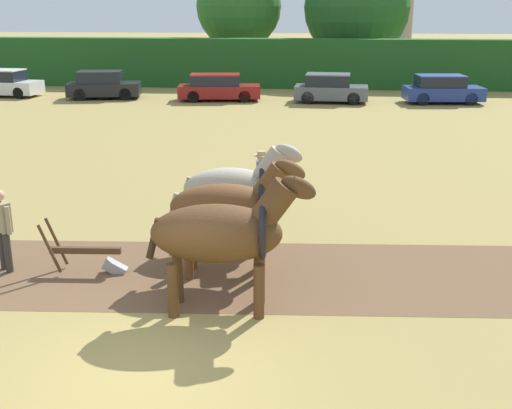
{
  "coord_description": "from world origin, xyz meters",
  "views": [
    {
      "loc": [
        2.36,
        -7.66,
        4.9
      ],
      "look_at": [
        1.13,
        4.56,
        1.1
      ],
      "focal_mm": 45.0,
      "sensor_mm": 36.0,
      "label": 1
    }
  ],
  "objects_px": {
    "tree_left": "(239,6)",
    "draft_horse_trail_left": "(235,188)",
    "parked_car_center": "(330,89)",
    "farmer_at_plow": "(2,225)",
    "parked_car_far_left": "(5,84)",
    "parked_car_left": "(103,85)",
    "parked_car_center_right": "(442,90)",
    "plow": "(92,257)",
    "farmer_beside_team": "(262,180)",
    "tree_center_left": "(357,7)",
    "draft_horse_lead_left": "(223,233)",
    "parked_car_center_left": "(218,88)",
    "draft_horse_lead_right": "(230,207)"
  },
  "relations": [
    {
      "from": "farmer_at_plow",
      "to": "parked_car_left",
      "type": "height_order",
      "value": "farmer_at_plow"
    },
    {
      "from": "farmer_beside_team",
      "to": "parked_car_center_right",
      "type": "xyz_separation_m",
      "value": [
        7.69,
        20.28,
        -0.26
      ]
    },
    {
      "from": "farmer_at_plow",
      "to": "parked_car_far_left",
      "type": "bearing_deg",
      "value": 64.25
    },
    {
      "from": "draft_horse_trail_left",
      "to": "parked_car_center",
      "type": "bearing_deg",
      "value": 80.35
    },
    {
      "from": "draft_horse_trail_left",
      "to": "parked_car_center",
      "type": "height_order",
      "value": "draft_horse_trail_left"
    },
    {
      "from": "draft_horse_lead_right",
      "to": "parked_car_center_left",
      "type": "distance_m",
      "value": 23.76
    },
    {
      "from": "draft_horse_lead_right",
      "to": "parked_car_center",
      "type": "distance_m",
      "value": 23.45
    },
    {
      "from": "tree_center_left",
      "to": "parked_car_center",
      "type": "distance_m",
      "value": 12.56
    },
    {
      "from": "tree_center_left",
      "to": "parked_car_center_left",
      "type": "height_order",
      "value": "tree_center_left"
    },
    {
      "from": "farmer_at_plow",
      "to": "farmer_beside_team",
      "type": "height_order",
      "value": "farmer_beside_team"
    },
    {
      "from": "tree_center_left",
      "to": "farmer_at_plow",
      "type": "relative_size",
      "value": 5.21
    },
    {
      "from": "draft_horse_trail_left",
      "to": "parked_car_left",
      "type": "distance_m",
      "value": 24.38
    },
    {
      "from": "tree_center_left",
      "to": "draft_horse_lead_left",
      "type": "relative_size",
      "value": 2.97
    },
    {
      "from": "tree_left",
      "to": "draft_horse_trail_left",
      "type": "height_order",
      "value": "tree_left"
    },
    {
      "from": "farmer_beside_team",
      "to": "parked_car_center_left",
      "type": "xyz_separation_m",
      "value": [
        -4.23,
        20.07,
        -0.29
      ]
    },
    {
      "from": "plow",
      "to": "parked_car_center_right",
      "type": "bearing_deg",
      "value": 62.06
    },
    {
      "from": "draft_horse_trail_left",
      "to": "draft_horse_lead_left",
      "type": "bearing_deg",
      "value": -90.03
    },
    {
      "from": "tree_center_left",
      "to": "plow",
      "type": "distance_m",
      "value": 36.15
    },
    {
      "from": "draft_horse_lead_left",
      "to": "farmer_beside_team",
      "type": "bearing_deg",
      "value": 83.92
    },
    {
      "from": "draft_horse_lead_right",
      "to": "plow",
      "type": "bearing_deg",
      "value": -180.0
    },
    {
      "from": "tree_center_left",
      "to": "parked_car_far_left",
      "type": "distance_m",
      "value": 23.41
    },
    {
      "from": "parked_car_center_left",
      "to": "tree_left",
      "type": "bearing_deg",
      "value": 84.3
    },
    {
      "from": "draft_horse_lead_right",
      "to": "draft_horse_lead_left",
      "type": "bearing_deg",
      "value": -89.9
    },
    {
      "from": "plow",
      "to": "parked_car_center_right",
      "type": "height_order",
      "value": "parked_car_center_right"
    },
    {
      "from": "tree_left",
      "to": "parked_car_center_left",
      "type": "xyz_separation_m",
      "value": [
        0.31,
        -11.68,
        -4.23
      ]
    },
    {
      "from": "draft_horse_trail_left",
      "to": "parked_car_center_left",
      "type": "relative_size",
      "value": 0.58
    },
    {
      "from": "farmer_beside_team",
      "to": "parked_car_far_left",
      "type": "distance_m",
      "value": 26.39
    },
    {
      "from": "tree_center_left",
      "to": "farmer_beside_team",
      "type": "xyz_separation_m",
      "value": [
        -3.6,
        -31.73,
        -3.87
      ]
    },
    {
      "from": "parked_car_left",
      "to": "parked_car_center_right",
      "type": "height_order",
      "value": "parked_car_left"
    },
    {
      "from": "tree_left",
      "to": "tree_center_left",
      "type": "distance_m",
      "value": 8.15
    },
    {
      "from": "farmer_beside_team",
      "to": "parked_car_center_right",
      "type": "height_order",
      "value": "farmer_beside_team"
    },
    {
      "from": "draft_horse_lead_left",
      "to": "draft_horse_trail_left",
      "type": "height_order",
      "value": "draft_horse_lead_left"
    },
    {
      "from": "tree_center_left",
      "to": "farmer_at_plow",
      "type": "bearing_deg",
      "value": -103.11
    },
    {
      "from": "plow",
      "to": "farmer_beside_team",
      "type": "relative_size",
      "value": 0.96
    },
    {
      "from": "parked_car_center",
      "to": "parked_car_center_right",
      "type": "height_order",
      "value": "parked_car_center"
    },
    {
      "from": "parked_car_far_left",
      "to": "parked_car_left",
      "type": "bearing_deg",
      "value": 0.6
    },
    {
      "from": "draft_horse_lead_left",
      "to": "parked_car_center_left",
      "type": "bearing_deg",
      "value": 95.32
    },
    {
      "from": "plow",
      "to": "draft_horse_lead_right",
      "type": "bearing_deg",
      "value": 0.0
    },
    {
      "from": "parked_car_center",
      "to": "farmer_beside_team",
      "type": "bearing_deg",
      "value": -92.57
    },
    {
      "from": "parked_car_center_left",
      "to": "parked_car_center",
      "type": "height_order",
      "value": "parked_car_center"
    },
    {
      "from": "tree_left",
      "to": "draft_horse_trail_left",
      "type": "distance_m",
      "value": 34.06
    },
    {
      "from": "plow",
      "to": "parked_car_far_left",
      "type": "bearing_deg",
      "value": 115.57
    },
    {
      "from": "draft_horse_trail_left",
      "to": "plow",
      "type": "height_order",
      "value": "draft_horse_trail_left"
    },
    {
      "from": "farmer_beside_team",
      "to": "parked_car_left",
      "type": "xyz_separation_m",
      "value": [
        -10.7,
        20.24,
        -0.25
      ]
    },
    {
      "from": "draft_horse_lead_left",
      "to": "parked_car_center_left",
      "type": "height_order",
      "value": "draft_horse_lead_left"
    },
    {
      "from": "parked_car_left",
      "to": "parked_car_center",
      "type": "bearing_deg",
      "value": -11.08
    },
    {
      "from": "tree_left",
      "to": "draft_horse_trail_left",
      "type": "bearing_deg",
      "value": -82.95
    },
    {
      "from": "tree_left",
      "to": "draft_horse_trail_left",
      "type": "xyz_separation_m",
      "value": [
        4.16,
        -33.61,
        -3.64
      ]
    },
    {
      "from": "tree_left",
      "to": "parked_car_center_right",
      "type": "distance_m",
      "value": 17.29
    },
    {
      "from": "draft_horse_lead_left",
      "to": "draft_horse_trail_left",
      "type": "xyz_separation_m",
      "value": [
        -0.2,
        3.0,
        -0.1
      ]
    }
  ]
}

